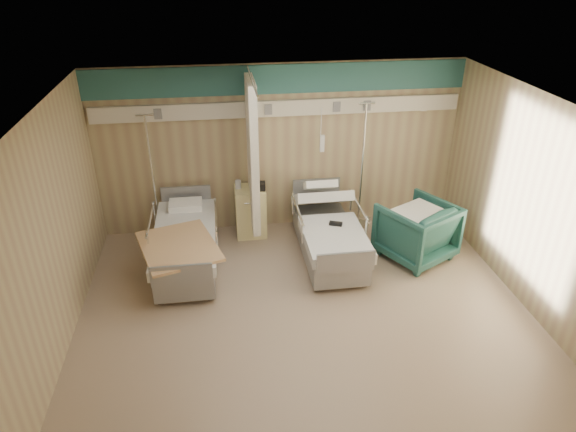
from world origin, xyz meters
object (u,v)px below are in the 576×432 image
(iv_stand_left, at_px, (158,215))
(visitor_armchair, at_px, (416,231))
(bed_left, at_px, (186,249))
(bedside_cabinet, at_px, (251,211))
(bed_right, at_px, (329,239))
(iv_stand_right, at_px, (359,203))

(iv_stand_left, bearing_deg, visitor_armchair, -15.66)
(bed_left, height_order, bedside_cabinet, bedside_cabinet)
(bed_right, height_order, iv_stand_right, iv_stand_right)
(visitor_armchair, height_order, iv_stand_right, iv_stand_right)
(iv_stand_right, xyz_separation_m, iv_stand_left, (-3.41, 0.02, -0.01))
(bedside_cabinet, height_order, iv_stand_left, iv_stand_left)
(bedside_cabinet, bearing_deg, bed_left, -139.40)
(visitor_armchair, xyz_separation_m, iv_stand_right, (-0.61, 1.11, -0.01))
(bed_left, bearing_deg, visitor_armchair, -3.12)
(bed_right, relative_size, iv_stand_left, 1.00)
(bed_right, xyz_separation_m, iv_stand_left, (-2.68, 0.93, 0.13))
(bedside_cabinet, bearing_deg, visitor_armchair, -23.68)
(bed_right, bearing_deg, visitor_armchair, -8.19)
(bed_right, relative_size, bedside_cabinet, 2.54)
(bedside_cabinet, xyz_separation_m, iv_stand_right, (1.88, 0.01, 0.03))
(visitor_armchair, xyz_separation_m, iv_stand_left, (-4.02, 1.13, -0.02))
(bedside_cabinet, relative_size, iv_stand_left, 0.39)
(visitor_armchair, bearing_deg, iv_stand_left, -44.14)
(bedside_cabinet, distance_m, iv_stand_left, 1.53)
(iv_stand_right, bearing_deg, bedside_cabinet, -179.56)
(iv_stand_left, bearing_deg, bed_right, -19.22)
(bed_left, relative_size, visitor_armchair, 2.13)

